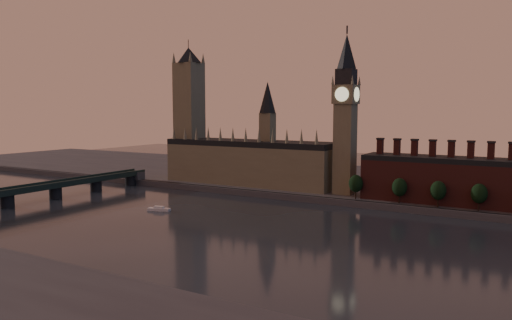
{
  "coord_description": "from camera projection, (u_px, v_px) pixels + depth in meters",
  "views": [
    {
      "loc": [
        123.02,
        -195.21,
        58.83
      ],
      "look_at": [
        -24.2,
        55.0,
        29.06
      ],
      "focal_mm": 35.0,
      "sensor_mm": 36.0,
      "label": 1
    }
  ],
  "objects": [
    {
      "name": "ground",
      "position": [
        241.0,
        234.0,
        235.43
      ],
      "size": [
        900.0,
        900.0,
        0.0
      ],
      "primitive_type": "plane",
      "color": "black",
      "rests_on": "ground"
    },
    {
      "name": "north_bank",
      "position": [
        363.0,
        182.0,
        387.88
      ],
      "size": [
        900.0,
        182.0,
        4.0
      ],
      "color": "#49494F",
      "rests_on": "ground"
    },
    {
      "name": "palace_of_westminster",
      "position": [
        250.0,
        160.0,
        364.24
      ],
      "size": [
        130.0,
        30.3,
        74.0
      ],
      "color": "#787055",
      "rests_on": "north_bank"
    },
    {
      "name": "victoria_tower",
      "position": [
        189.0,
        109.0,
        388.54
      ],
      "size": [
        24.0,
        24.0,
        108.0
      ],
      "color": "#787055",
      "rests_on": "north_bank"
    },
    {
      "name": "big_ben",
      "position": [
        346.0,
        112.0,
        318.9
      ],
      "size": [
        15.0,
        15.0,
        107.0
      ],
      "color": "#787055",
      "rests_on": "north_bank"
    },
    {
      "name": "chimney_block",
      "position": [
        460.0,
        180.0,
        287.57
      ],
      "size": [
        110.0,
        25.0,
        37.0
      ],
      "color": "maroon",
      "rests_on": "north_bank"
    },
    {
      "name": "embankment_tree_0",
      "position": [
        356.0,
        184.0,
        304.32
      ],
      "size": [
        8.6,
        8.6,
        14.88
      ],
      "color": "black",
      "rests_on": "north_bank"
    },
    {
      "name": "embankment_tree_1",
      "position": [
        399.0,
        187.0,
        289.82
      ],
      "size": [
        8.6,
        8.6,
        14.88
      ],
      "color": "black",
      "rests_on": "north_bank"
    },
    {
      "name": "embankment_tree_2",
      "position": [
        438.0,
        191.0,
        278.29
      ],
      "size": [
        8.6,
        8.6,
        14.88
      ],
      "color": "black",
      "rests_on": "north_bank"
    },
    {
      "name": "embankment_tree_3",
      "position": [
        479.0,
        194.0,
        268.32
      ],
      "size": [
        8.6,
        8.6,
        14.88
      ],
      "color": "black",
      "rests_on": "north_bank"
    },
    {
      "name": "westminster_bridge",
      "position": [
        28.0,
        192.0,
        310.55
      ],
      "size": [
        14.0,
        200.0,
        11.55
      ],
      "color": "#1E2F28",
      "rests_on": "ground"
    },
    {
      "name": "river_boat",
      "position": [
        159.0,
        209.0,
        289.31
      ],
      "size": [
        13.78,
        7.19,
        2.65
      ],
      "rotation": [
        0.0,
        0.0,
        0.27
      ],
      "color": "white",
      "rests_on": "ground"
    }
  ]
}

